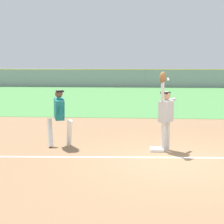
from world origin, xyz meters
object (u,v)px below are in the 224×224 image
at_px(baseball, 168,79).
at_px(parked_car_red, 222,79).
at_px(runner, 59,114).
at_px(fielder, 166,112).
at_px(parked_car_white, 124,79).
at_px(first_base, 157,149).
at_px(parked_car_silver, 173,78).
at_px(parked_car_green, 75,78).

bearing_deg(baseball, parked_car_red, 73.31).
distance_m(runner, parked_car_red, 30.95).
relative_size(fielder, parked_car_white, 0.50).
bearing_deg(parked_car_red, first_base, -105.29).
relative_size(first_base, parked_car_silver, 0.08).
bearing_deg(first_base, fielder, 4.82).
height_order(fielder, parked_car_green, fielder).
distance_m(baseball, parked_car_white, 28.72).
xyz_separation_m(first_base, parked_car_red, (8.96, 28.89, 0.63)).
bearing_deg(parked_car_white, parked_car_silver, 2.30).
height_order(runner, parked_car_red, runner).
distance_m(baseball, parked_car_silver, 29.61).
bearing_deg(baseball, first_base, 159.05).
relative_size(fielder, baseball, 30.81).
xyz_separation_m(parked_car_green, parked_car_white, (5.63, -0.26, 0.00)).
bearing_deg(fielder, first_base, 38.59).
bearing_deg(parked_car_silver, runner, -107.52).
height_order(first_base, fielder, fielder).
bearing_deg(parked_car_white, first_base, -91.72).
distance_m(parked_car_green, parked_car_white, 5.64).
xyz_separation_m(first_base, parked_car_silver, (3.68, 29.27, 0.63)).
relative_size(parked_car_white, parked_car_red, 1.02).
bearing_deg(parked_car_white, baseball, -91.20).
relative_size(parked_car_green, parked_car_silver, 0.98).
xyz_separation_m(parked_car_white, parked_car_red, (10.88, 0.38, 0.00)).
xyz_separation_m(fielder, parked_car_white, (-2.14, 28.48, -0.45)).
distance_m(fielder, runner, 3.15).
bearing_deg(parked_car_green, fielder, -77.14).
relative_size(runner, parked_car_red, 0.39).
relative_size(parked_car_white, parked_car_silver, 1.00).
bearing_deg(first_base, parked_car_red, 72.76).
distance_m(runner, baseball, 3.37).
height_order(first_base, runner, runner).
xyz_separation_m(baseball, parked_car_green, (-7.81, 28.86, -1.39)).
relative_size(first_base, fielder, 0.17).
bearing_deg(parked_car_green, parked_car_white, -4.91).
relative_size(first_base, parked_car_red, 0.09).
bearing_deg(runner, first_base, -26.45).
distance_m(first_base, baseball, 2.05).
xyz_separation_m(fielder, parked_car_red, (8.73, 28.87, -0.45)).
xyz_separation_m(fielder, parked_car_green, (-7.77, 28.74, -0.45)).
height_order(fielder, parked_car_red, fielder).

